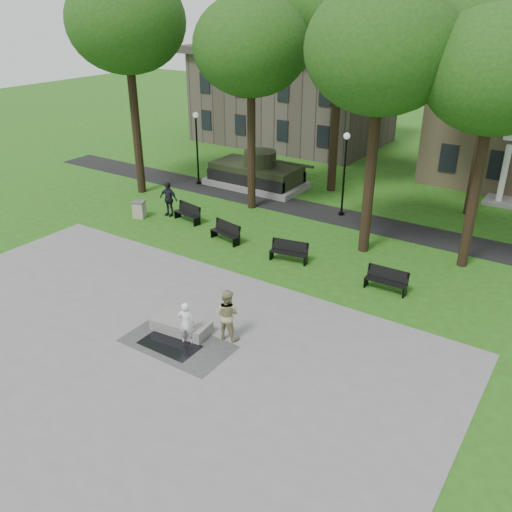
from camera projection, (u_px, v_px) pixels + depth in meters
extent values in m
plane|color=#254D12|center=(199.00, 303.00, 22.10)|extent=(120.00, 120.00, 0.00)
cube|color=gray|center=(106.00, 365.00, 18.33)|extent=(22.00, 16.00, 0.02)
cube|color=black|center=(331.00, 215.00, 31.12)|extent=(44.00, 2.60, 0.01)
cube|color=#4C443D|center=(293.00, 98.00, 45.97)|extent=(15.00, 10.00, 7.20)
cylinder|color=black|center=(136.00, 121.00, 32.93)|extent=(0.52, 0.52, 8.96)
ellipsoid|color=#1B420F|center=(126.00, 21.00, 30.53)|extent=(6.80, 6.80, 5.78)
cylinder|color=black|center=(251.00, 141.00, 30.52)|extent=(0.48, 0.48, 8.00)
ellipsoid|color=#1B420F|center=(251.00, 46.00, 28.37)|extent=(6.20, 6.20, 5.27)
cylinder|color=black|center=(371.00, 168.00, 24.95)|extent=(0.50, 0.50, 8.32)
ellipsoid|color=#1B420F|center=(382.00, 48.00, 22.72)|extent=(6.60, 6.60, 5.61)
cylinder|color=black|center=(476.00, 186.00, 23.59)|extent=(0.46, 0.46, 7.68)
ellipsoid|color=#1B420F|center=(497.00, 71.00, 21.53)|extent=(6.00, 6.00, 5.10)
cylinder|color=black|center=(335.00, 118.00, 33.13)|extent=(0.54, 0.54, 9.28)
ellipsoid|color=#1B420F|center=(342.00, 14.00, 30.64)|extent=(7.20, 7.20, 6.12)
cylinder|color=black|center=(481.00, 139.00, 29.40)|extent=(0.50, 0.50, 8.64)
ellipsoid|color=#1B420F|center=(500.00, 32.00, 27.08)|extent=(6.40, 6.40, 5.44)
cylinder|color=black|center=(197.00, 151.00, 35.40)|extent=(0.12, 0.12, 4.40)
sphere|color=silver|center=(196.00, 115.00, 34.39)|extent=(0.36, 0.36, 0.36)
cylinder|color=black|center=(199.00, 183.00, 36.31)|extent=(0.32, 0.32, 0.16)
cylinder|color=black|center=(344.00, 178.00, 30.15)|extent=(0.12, 0.12, 4.40)
sphere|color=silver|center=(347.00, 136.00, 29.14)|extent=(0.36, 0.36, 0.36)
cylinder|color=black|center=(341.00, 214.00, 31.06)|extent=(0.32, 0.32, 0.16)
cube|color=gray|center=(256.00, 183.00, 35.79)|extent=(6.50, 3.40, 0.40)
cube|color=#252C17|center=(256.00, 172.00, 35.46)|extent=(5.80, 2.80, 1.10)
cube|color=black|center=(244.00, 180.00, 34.53)|extent=(5.80, 0.35, 0.70)
cube|color=black|center=(267.00, 170.00, 36.57)|extent=(5.80, 0.35, 0.70)
cylinder|color=#252C17|center=(260.00, 158.00, 34.88)|extent=(2.10, 2.10, 0.90)
cylinder|color=#252C17|center=(291.00, 163.00, 33.74)|extent=(3.20, 0.18, 0.18)
cube|color=black|center=(170.00, 345.00, 19.40)|extent=(2.20, 1.20, 0.00)
cube|color=gray|center=(181.00, 326.00, 20.13)|extent=(2.29, 1.23, 0.45)
cube|color=brown|center=(186.00, 337.00, 19.79)|extent=(0.80, 0.44, 0.07)
imported|color=white|center=(186.00, 323.00, 19.22)|extent=(0.70, 0.61, 1.62)
imported|color=tan|center=(227.00, 314.00, 19.42)|extent=(1.02, 0.84, 1.94)
imported|color=black|center=(168.00, 199.00, 30.63)|extent=(1.20, 0.57, 1.98)
cube|color=black|center=(187.00, 214.00, 29.98)|extent=(1.85, 0.79, 0.05)
cube|color=black|center=(189.00, 208.00, 30.02)|extent=(1.80, 0.50, 0.50)
cube|color=black|center=(176.00, 215.00, 30.50)|extent=(0.15, 0.45, 0.45)
cube|color=black|center=(199.00, 221.00, 29.65)|extent=(0.15, 0.45, 0.45)
cube|color=black|center=(225.00, 233.00, 27.52)|extent=(1.85, 0.81, 0.05)
cube|color=black|center=(227.00, 226.00, 27.56)|extent=(1.79, 0.52, 0.50)
cube|color=black|center=(212.00, 234.00, 28.04)|extent=(0.15, 0.45, 0.45)
cube|color=black|center=(239.00, 241.00, 27.19)|extent=(0.15, 0.45, 0.45)
cube|color=black|center=(288.00, 253.00, 25.40)|extent=(1.85, 0.78, 0.05)
cube|color=black|center=(291.00, 245.00, 25.43)|extent=(1.80, 0.49, 0.50)
cube|color=black|center=(273.00, 253.00, 25.92)|extent=(0.14, 0.45, 0.45)
cube|color=black|center=(304.00, 262.00, 25.07)|extent=(0.14, 0.45, 0.45)
cube|color=black|center=(386.00, 282.00, 22.81)|extent=(1.81, 0.49, 0.05)
cube|color=black|center=(388.00, 273.00, 22.85)|extent=(1.80, 0.19, 0.50)
cube|color=black|center=(366.00, 281.00, 23.33)|extent=(0.07, 0.45, 0.45)
cube|color=black|center=(405.00, 292.00, 22.49)|extent=(0.07, 0.45, 0.45)
cube|color=#B8A897|center=(139.00, 210.00, 30.58)|extent=(0.78, 0.78, 0.90)
cube|color=#4C4C4C|center=(138.00, 202.00, 30.37)|extent=(0.86, 0.86, 0.06)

